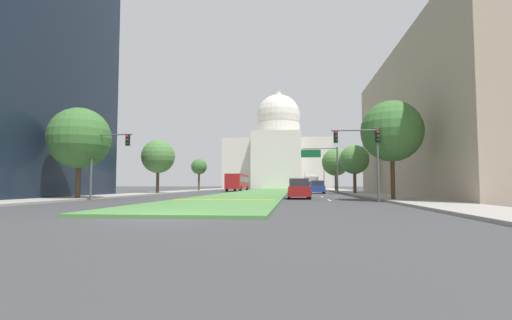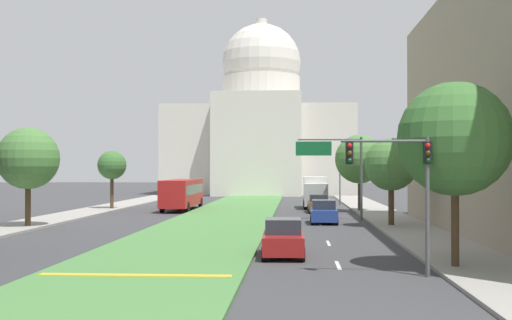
{
  "view_description": "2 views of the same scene",
  "coord_description": "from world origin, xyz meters",
  "px_view_note": "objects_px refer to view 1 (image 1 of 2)",
  "views": [
    {
      "loc": [
        4.9,
        -13.04,
        1.26
      ],
      "look_at": [
        -2.94,
        61.57,
        6.12
      ],
      "focal_mm": 26.03,
      "sensor_mm": 36.0,
      "label": 1
    },
    {
      "loc": [
        5.81,
        -11.02,
        4.01
      ],
      "look_at": [
        1.52,
        58.76,
        4.95
      ],
      "focal_mm": 45.84,
      "sensor_mm": 36.0,
      "label": 2
    }
  ],
  "objects_px": {
    "city_bus": "(237,181)",
    "street_tree_right_mid": "(354,160)",
    "traffic_light_near_left": "(102,151)",
    "sedan_lead_stopped": "(299,189)",
    "overhead_guide_sign": "(324,160)",
    "capitol_building": "(278,154)",
    "box_truck_delivery": "(311,182)",
    "sedan_distant": "(313,187)",
    "street_tree_left_far": "(199,167)",
    "traffic_light_near_right": "(365,148)",
    "traffic_light_far_right": "(324,174)",
    "street_tree_left_near": "(79,138)",
    "street_tree_left_mid": "(158,157)",
    "sedan_midblock": "(317,187)",
    "street_tree_right_near": "(392,131)",
    "street_tree_right_far": "(336,162)"
  },
  "relations": [
    {
      "from": "street_tree_left_near",
      "to": "city_bus",
      "type": "bearing_deg",
      "value": 79.23
    },
    {
      "from": "overhead_guide_sign",
      "to": "box_truck_delivery",
      "type": "xyz_separation_m",
      "value": [
        -1.25,
        15.2,
        -2.95
      ]
    },
    {
      "from": "street_tree_left_mid",
      "to": "street_tree_right_near",
      "type": "bearing_deg",
      "value": -34.35
    },
    {
      "from": "traffic_light_near_left",
      "to": "sedan_lead_stopped",
      "type": "height_order",
      "value": "traffic_light_near_left"
    },
    {
      "from": "capitol_building",
      "to": "street_tree_left_mid",
      "type": "distance_m",
      "value": 67.0
    },
    {
      "from": "street_tree_right_near",
      "to": "street_tree_left_mid",
      "type": "xyz_separation_m",
      "value": [
        -24.38,
        16.66,
        -0.49
      ]
    },
    {
      "from": "street_tree_right_far",
      "to": "sedan_lead_stopped",
      "type": "xyz_separation_m",
      "value": [
        -6.49,
        -31.24,
        -4.09
      ]
    },
    {
      "from": "sedan_midblock",
      "to": "city_bus",
      "type": "relative_size",
      "value": 0.38
    },
    {
      "from": "traffic_light_far_right",
      "to": "overhead_guide_sign",
      "type": "relative_size",
      "value": 0.8
    },
    {
      "from": "street_tree_right_mid",
      "to": "sedan_distant",
      "type": "relative_size",
      "value": 1.42
    },
    {
      "from": "capitol_building",
      "to": "sedan_lead_stopped",
      "type": "xyz_separation_m",
      "value": [
        5.22,
        -78.75,
        -9.3
      ]
    },
    {
      "from": "sedan_distant",
      "to": "sedan_lead_stopped",
      "type": "bearing_deg",
      "value": -94.96
    },
    {
      "from": "sedan_distant",
      "to": "traffic_light_near_left",
      "type": "bearing_deg",
      "value": -116.65
    },
    {
      "from": "traffic_light_near_right",
      "to": "sedan_distant",
      "type": "relative_size",
      "value": 1.2
    },
    {
      "from": "street_tree_left_mid",
      "to": "box_truck_delivery",
      "type": "xyz_separation_m",
      "value": [
        20.02,
        23.42,
        -3.02
      ]
    },
    {
      "from": "traffic_light_far_right",
      "to": "street_tree_right_near",
      "type": "xyz_separation_m",
      "value": [
        1.43,
        -46.6,
        1.88
      ]
    },
    {
      "from": "street_tree_right_mid",
      "to": "sedan_midblock",
      "type": "height_order",
      "value": "street_tree_right_mid"
    },
    {
      "from": "street_tree_right_near",
      "to": "city_bus",
      "type": "height_order",
      "value": "street_tree_right_near"
    },
    {
      "from": "street_tree_left_mid",
      "to": "street_tree_left_far",
      "type": "distance_m",
      "value": 19.8
    },
    {
      "from": "sedan_lead_stopped",
      "to": "sedan_distant",
      "type": "relative_size",
      "value": 0.98
    },
    {
      "from": "street_tree_left_near",
      "to": "sedan_distant",
      "type": "relative_size",
      "value": 1.7
    },
    {
      "from": "street_tree_left_far",
      "to": "street_tree_right_near",
      "type": "bearing_deg",
      "value": -56.32
    },
    {
      "from": "street_tree_left_far",
      "to": "traffic_light_near_left",
      "type": "bearing_deg",
      "value": -86.47
    },
    {
      "from": "traffic_light_far_right",
      "to": "city_bus",
      "type": "relative_size",
      "value": 0.47
    },
    {
      "from": "street_tree_right_mid",
      "to": "city_bus",
      "type": "distance_m",
      "value": 24.78
    },
    {
      "from": "sedan_distant",
      "to": "street_tree_right_near",
      "type": "bearing_deg",
      "value": -82.81
    },
    {
      "from": "street_tree_right_near",
      "to": "city_bus",
      "type": "bearing_deg",
      "value": 115.49
    },
    {
      "from": "street_tree_left_mid",
      "to": "traffic_light_near_left",
      "type": "bearing_deg",
      "value": -82.36
    },
    {
      "from": "street_tree_left_mid",
      "to": "street_tree_right_mid",
      "type": "relative_size",
      "value": 1.11
    },
    {
      "from": "street_tree_right_mid",
      "to": "box_truck_delivery",
      "type": "relative_size",
      "value": 0.96
    },
    {
      "from": "street_tree_right_far",
      "to": "overhead_guide_sign",
      "type": "bearing_deg",
      "value": -105.27
    },
    {
      "from": "sedan_lead_stopped",
      "to": "street_tree_left_far",
      "type": "bearing_deg",
      "value": 117.87
    },
    {
      "from": "traffic_light_far_right",
      "to": "street_tree_left_mid",
      "type": "xyz_separation_m",
      "value": [
        -22.95,
        -29.94,
        1.38
      ]
    },
    {
      "from": "overhead_guide_sign",
      "to": "street_tree_left_far",
      "type": "distance_m",
      "value": 24.13
    },
    {
      "from": "city_bus",
      "to": "sedan_midblock",
      "type": "bearing_deg",
      "value": -47.97
    },
    {
      "from": "street_tree_right_mid",
      "to": "sedan_lead_stopped",
      "type": "xyz_separation_m",
      "value": [
        -7.13,
        -15.51,
        -3.49
      ]
    },
    {
      "from": "traffic_light_near_left",
      "to": "traffic_light_far_right",
      "type": "height_order",
      "value": "same"
    },
    {
      "from": "overhead_guide_sign",
      "to": "street_tree_right_mid",
      "type": "bearing_deg",
      "value": -60.07
    },
    {
      "from": "city_bus",
      "to": "street_tree_right_mid",
      "type": "bearing_deg",
      "value": -44.54
    },
    {
      "from": "street_tree_right_mid",
      "to": "box_truck_delivery",
      "type": "xyz_separation_m",
      "value": [
        -4.6,
        21.01,
        -2.61
      ]
    },
    {
      "from": "traffic_light_near_left",
      "to": "sedan_lead_stopped",
      "type": "distance_m",
      "value": 16.14
    },
    {
      "from": "capitol_building",
      "to": "street_tree_left_far",
      "type": "bearing_deg",
      "value": -104.87
    },
    {
      "from": "overhead_guide_sign",
      "to": "street_tree_left_far",
      "type": "xyz_separation_m",
      "value": [
        -21.18,
        11.57,
        -0.3
      ]
    },
    {
      "from": "street_tree_left_far",
      "to": "city_bus",
      "type": "height_order",
      "value": "street_tree_left_far"
    },
    {
      "from": "capitol_building",
      "to": "box_truck_delivery",
      "type": "xyz_separation_m",
      "value": [
        7.75,
        -42.22,
        -8.43
      ]
    },
    {
      "from": "street_tree_left_far",
      "to": "sedan_midblock",
      "type": "height_order",
      "value": "street_tree_left_far"
    },
    {
      "from": "traffic_light_near_left",
      "to": "street_tree_left_far",
      "type": "height_order",
      "value": "street_tree_left_far"
    },
    {
      "from": "street_tree_right_mid",
      "to": "sedan_distant",
      "type": "bearing_deg",
      "value": 106.96
    },
    {
      "from": "traffic_light_near_right",
      "to": "street_tree_left_far",
      "type": "distance_m",
      "value": 44.12
    },
    {
      "from": "street_tree_left_mid",
      "to": "street_tree_left_far",
      "type": "height_order",
      "value": "street_tree_left_mid"
    }
  ]
}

